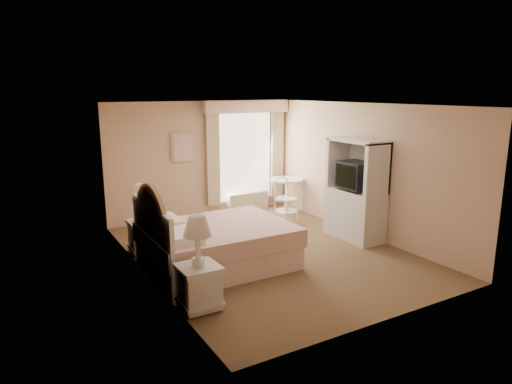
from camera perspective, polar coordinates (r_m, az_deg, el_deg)
room at (r=7.59m, az=1.53°, el=1.40°), size 4.21×5.51×2.51m
window at (r=10.36m, az=-1.19°, el=4.95°), size 2.05×0.22×2.51m
framed_art at (r=9.76m, az=-9.14°, el=5.55°), size 0.52×0.04×0.62m
bed at (r=7.20m, az=-5.58°, el=-6.54°), size 2.22×1.75×1.54m
nightstand_near at (r=5.87m, az=-7.19°, el=-10.24°), size 0.50×0.50×1.21m
nightstand_far at (r=8.01m, az=-13.89°, el=-4.30°), size 0.49×0.49×1.18m
round_table at (r=10.35m, az=3.86°, el=0.27°), size 0.73×0.73×0.77m
cafe_chair at (r=9.71m, az=3.58°, el=-0.40°), size 0.53×0.53×0.93m
armoire at (r=8.64m, az=12.36°, el=-0.71°), size 0.56×1.13×1.87m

